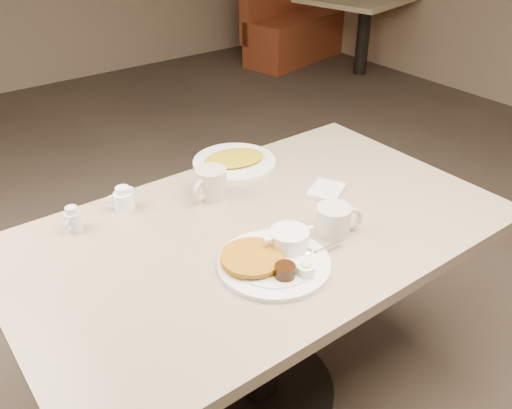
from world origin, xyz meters
TOP-DOWN VIEW (x-y plane):
  - room at (0.00, 0.00)m, footprint 7.04×8.04m
  - diner_table at (0.00, 0.00)m, footprint 1.50×0.90m
  - main_plate at (-0.08, -0.17)m, footprint 0.40×0.37m
  - coffee_mug_near at (0.16, -0.16)m, footprint 0.16×0.14m
  - napkin at (0.30, 0.03)m, footprint 0.16×0.15m
  - coffee_mug_far at (-0.02, 0.24)m, footprint 0.16×0.13m
  - creamer_left at (-0.46, 0.32)m, footprint 0.07×0.06m
  - creamer_right at (-0.29, 0.34)m, footprint 0.09×0.07m
  - hash_plate at (0.18, 0.39)m, footprint 0.38×0.38m
  - booth_back_right at (2.96, 3.19)m, footprint 1.51×1.68m

SIDE VIEW (x-z plane):
  - booth_back_right at x=2.96m, z-range -0.15..0.97m
  - diner_table at x=0.00m, z-range 0.21..0.96m
  - napkin at x=0.30m, z-range 0.75..0.77m
  - hash_plate at x=0.18m, z-range 0.75..0.78m
  - main_plate at x=-0.08m, z-range 0.74..0.81m
  - creamer_right at x=-0.29m, z-range 0.75..0.83m
  - creamer_left at x=-0.46m, z-range 0.75..0.83m
  - coffee_mug_near at x=0.16m, z-range 0.75..0.84m
  - coffee_mug_far at x=-0.02m, z-range 0.75..0.85m
  - room at x=0.00m, z-range -0.02..2.82m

